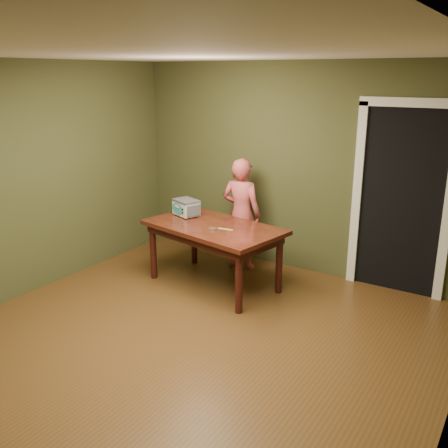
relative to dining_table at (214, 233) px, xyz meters
The scene contains 8 objects.
floor 1.68m from the dining_table, 69.37° to the right, with size 5.00×5.00×0.00m, color #563718.
room_shell 1.88m from the dining_table, 69.37° to the right, with size 4.52×5.02×2.61m.
doorway 2.31m from the dining_table, 35.80° to the left, with size 1.10×0.66×2.25m.
dining_table is the anchor object (origin of this frame).
toy_oven 0.57m from the dining_table, 162.99° to the left, with size 0.38×0.32×0.21m.
baking_pan 0.21m from the dining_table, 59.98° to the right, with size 0.10×0.10×0.02m.
spatula 0.24m from the dining_table, 17.55° to the right, with size 0.18×0.03×0.01m, color tan.
child 0.68m from the dining_table, 92.41° to the left, with size 0.53×0.34×1.44m, color #C14F50.
Camera 1 is at (2.53, -3.17, 2.45)m, focal length 40.00 mm.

